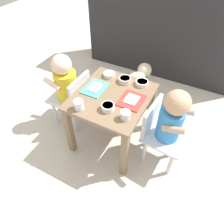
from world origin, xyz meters
TOP-DOWN VIEW (x-y plane):
  - ground_plane at (0.00, 0.00)m, footprint 7.00×7.00m
  - kitchen_cabinet_back at (0.00, 1.22)m, footprint 1.66×0.37m
  - dining_table at (0.00, 0.00)m, footprint 0.51×0.56m
  - seated_child_left at (-0.41, 0.03)m, footprint 0.28×0.28m
  - seated_child_right at (0.41, 0.00)m, footprint 0.31×0.31m
  - dog at (-0.04, 0.58)m, footprint 0.23×0.45m
  - food_tray_left at (-0.14, 0.01)m, footprint 0.15×0.19m
  - food_tray_right at (0.14, 0.01)m, footprint 0.16×0.19m
  - water_cup_left at (-0.12, -0.22)m, footprint 0.06×0.06m
  - water_cup_right at (0.17, -0.16)m, footprint 0.06×0.06m
  - cereal_bowl_left_side at (0.14, 0.21)m, footprint 0.09×0.09m
  - cereal_bowl_right_side at (-0.12, 0.19)m, footprint 0.09×0.09m
  - veggie_bowl_near at (0.04, -0.14)m, footprint 0.09×0.09m
  - veggie_bowl_far at (0.01, 0.18)m, footprint 0.09×0.09m

SIDE VIEW (x-z plane):
  - ground_plane at x=0.00m, z-range 0.00..0.00m
  - dog at x=-0.04m, z-range 0.05..0.37m
  - dining_table at x=0.00m, z-range 0.14..0.61m
  - seated_child_left at x=-0.41m, z-range 0.08..0.73m
  - seated_child_right at x=0.41m, z-range 0.09..0.74m
  - food_tray_left at x=-0.14m, z-range 0.46..0.48m
  - food_tray_right at x=0.14m, z-range 0.46..0.48m
  - kitchen_cabinet_back at x=0.00m, z-range 0.00..0.95m
  - cereal_bowl_right_side at x=-0.12m, z-range 0.47..0.50m
  - cereal_bowl_left_side at x=0.14m, z-range 0.47..0.50m
  - veggie_bowl_far at x=0.01m, z-range 0.47..0.50m
  - veggie_bowl_near at x=0.04m, z-range 0.47..0.51m
  - water_cup_right at x=0.17m, z-range 0.46..0.52m
  - water_cup_left at x=-0.12m, z-range 0.46..0.53m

